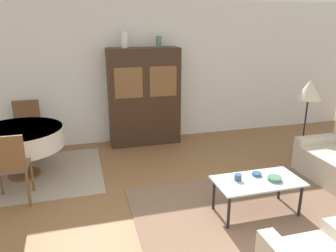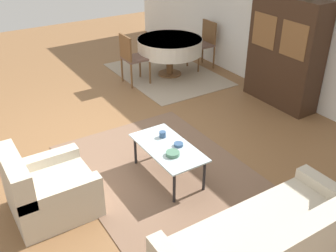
{
  "view_description": "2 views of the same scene",
  "coord_description": "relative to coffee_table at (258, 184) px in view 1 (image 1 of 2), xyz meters",
  "views": [
    {
      "loc": [
        -0.92,
        -2.67,
        2.3
      ],
      "look_at": [
        0.2,
        1.4,
        0.95
      ],
      "focal_mm": 35.0,
      "sensor_mm": 36.0,
      "label": 1
    },
    {
      "loc": [
        4.59,
        -1.71,
        3.08
      ],
      "look_at": [
        1.09,
        0.5,
        0.75
      ],
      "focal_mm": 42.0,
      "sensor_mm": 36.0,
      "label": 2
    }
  ],
  "objects": [
    {
      "name": "vase_tall",
      "position": [
        -1.16,
        2.86,
        1.58
      ],
      "size": [
        0.12,
        0.12,
        0.29
      ],
      "color": "white",
      "rests_on": "display_cabinet"
    },
    {
      "name": "bowl_small",
      "position": [
        0.05,
        0.12,
        0.06
      ],
      "size": [
        0.12,
        0.12,
        0.04
      ],
      "color": "#33517A",
      "rests_on": "coffee_table"
    },
    {
      "name": "wall_back",
      "position": [
        -1.09,
        3.13,
        0.94
      ],
      "size": [
        10.0,
        0.06,
        2.7
      ],
      "color": "white",
      "rests_on": "ground_plane"
    },
    {
      "name": "coffee_table",
      "position": [
        0.0,
        0.0,
        0.0
      ],
      "size": [
        1.07,
        0.55,
        0.44
      ],
      "color": "black",
      "rests_on": "area_rug"
    },
    {
      "name": "dining_rug",
      "position": [
        -3.0,
        1.87,
        -0.41
      ],
      "size": [
        2.47,
        1.77,
        0.01
      ],
      "color": "gray",
      "rests_on": "ground_plane"
    },
    {
      "name": "floor_lamp",
      "position": [
        1.77,
        1.47,
        0.74
      ],
      "size": [
        0.42,
        0.42,
        1.37
      ],
      "color": "black",
      "rests_on": "ground_plane"
    },
    {
      "name": "cup",
      "position": [
        -0.24,
        0.07,
        0.08
      ],
      "size": [
        0.09,
        0.09,
        0.08
      ],
      "color": "#33517A",
      "rests_on": "coffee_table"
    },
    {
      "name": "vase_short",
      "position": [
        -0.53,
        2.86,
        1.54
      ],
      "size": [
        0.1,
        0.1,
        0.2
      ],
      "color": "#4C7A60",
      "rests_on": "display_cabinet"
    },
    {
      "name": "dining_chair_far",
      "position": [
        -2.95,
        2.78,
        0.16
      ],
      "size": [
        0.44,
        0.44,
        0.97
      ],
      "rotation": [
        0.0,
        0.0,
        3.14
      ],
      "color": "brown",
      "rests_on": "dining_rug"
    },
    {
      "name": "dining_table",
      "position": [
        -2.95,
        1.91,
        0.21
      ],
      "size": [
        1.3,
        1.3,
        0.76
      ],
      "color": "brown",
      "rests_on": "dining_rug"
    },
    {
      "name": "display_cabinet",
      "position": [
        -0.82,
        2.86,
        0.52
      ],
      "size": [
        1.34,
        0.45,
        1.85
      ],
      "color": "#382316",
      "rests_on": "ground_plane"
    },
    {
      "name": "dining_chair_near",
      "position": [
        -2.95,
        1.04,
        0.16
      ],
      "size": [
        0.44,
        0.44,
        0.97
      ],
      "color": "brown",
      "rests_on": "dining_rug"
    },
    {
      "name": "area_rug",
      "position": [
        -0.05,
        -0.03,
        -0.41
      ],
      "size": [
        2.91,
        2.12,
        0.01
      ],
      "color": "brown",
      "rests_on": "ground_plane"
    },
    {
      "name": "bowl",
      "position": [
        0.19,
        -0.06,
        0.07
      ],
      "size": [
        0.17,
        0.17,
        0.05
      ],
      "color": "#4C7A60",
      "rests_on": "coffee_table"
    }
  ]
}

